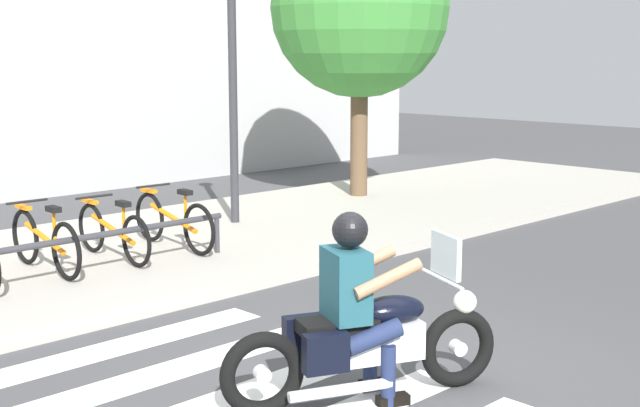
# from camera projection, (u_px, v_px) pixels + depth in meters

# --- Properties ---
(ground_plane) EXTENTS (48.00, 48.00, 0.00)m
(ground_plane) POSITION_uv_depth(u_px,v_px,m) (398.00, 394.00, 6.50)
(ground_plane) COLOR #424244
(sidewalk) EXTENTS (24.00, 4.40, 0.15)m
(sidewalk) POSITION_uv_depth(u_px,v_px,m) (64.00, 266.00, 10.10)
(sidewalk) COLOR #A8A399
(sidewalk) RESTS_ON ground
(crosswalk_stripe_3) EXTENTS (2.80, 0.40, 0.01)m
(crosswalk_stripe_3) POSITION_uv_depth(u_px,v_px,m) (240.00, 396.00, 6.45)
(crosswalk_stripe_3) COLOR white
(crosswalk_stripe_3) RESTS_ON ground
(crosswalk_stripe_4) EXTENTS (2.80, 0.40, 0.01)m
(crosswalk_stripe_4) POSITION_uv_depth(u_px,v_px,m) (178.00, 368.00, 7.01)
(crosswalk_stripe_4) COLOR white
(crosswalk_stripe_4) RESTS_ON ground
(crosswalk_stripe_5) EXTENTS (2.80, 0.40, 0.01)m
(crosswalk_stripe_5) POSITION_uv_depth(u_px,v_px,m) (125.00, 345.00, 7.58)
(crosswalk_stripe_5) COLOR white
(crosswalk_stripe_5) RESTS_ON ground
(motorcycle) EXTENTS (2.05, 1.03, 1.21)m
(motorcycle) POSITION_uv_depth(u_px,v_px,m) (366.00, 342.00, 6.30)
(motorcycle) COLOR black
(motorcycle) RESTS_ON ground
(rider) EXTENTS (0.75, 0.69, 1.43)m
(rider) POSITION_uv_depth(u_px,v_px,m) (356.00, 294.00, 6.22)
(rider) COLOR #1E4C59
(rider) RESTS_ON ground
(bicycle_1) EXTENTS (0.48, 1.64, 0.77)m
(bicycle_1) POSITION_uv_depth(u_px,v_px,m) (45.00, 241.00, 9.46)
(bicycle_1) COLOR black
(bicycle_1) RESTS_ON sidewalk
(bicycle_2) EXTENTS (0.48, 1.63, 0.73)m
(bicycle_2) POSITION_uv_depth(u_px,v_px,m) (113.00, 232.00, 10.05)
(bicycle_2) COLOR black
(bicycle_2) RESTS_ON sidewalk
(bicycle_3) EXTENTS (0.48, 1.73, 0.76)m
(bicycle_3) POSITION_uv_depth(u_px,v_px,m) (173.00, 221.00, 10.63)
(bicycle_3) COLOR black
(bicycle_3) RESTS_ON sidewalk
(bike_rack) EXTENTS (3.15, 0.07, 0.49)m
(bike_rack) POSITION_uv_depth(u_px,v_px,m) (105.00, 238.00, 9.35)
(bike_rack) COLOR #333338
(bike_rack) RESTS_ON sidewalk
(street_lamp) EXTENTS (0.28, 0.28, 3.80)m
(street_lamp) POSITION_uv_depth(u_px,v_px,m) (233.00, 68.00, 11.99)
(street_lamp) COLOR #2D2D33
(street_lamp) RESTS_ON ground
(tree_near_rack) EXTENTS (2.97, 2.97, 4.77)m
(tree_near_rack) POSITION_uv_depth(u_px,v_px,m) (360.00, 9.00, 14.19)
(tree_near_rack) COLOR brown
(tree_near_rack) RESTS_ON ground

